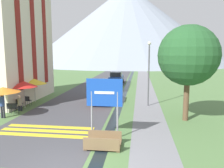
{
  "coord_description": "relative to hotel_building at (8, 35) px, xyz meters",
  "views": [
    {
      "loc": [
        2.89,
        -7.49,
        4.52
      ],
      "look_at": [
        0.66,
        10.0,
        2.01
      ],
      "focal_mm": 35.0,
      "sensor_mm": 36.0,
      "label": 1
    }
  ],
  "objects": [
    {
      "name": "drainage_channel",
      "position": [
        10.6,
        18.0,
        -6.24
      ],
      "size": [
        0.6,
        60.0,
        0.0
      ],
      "color": "black",
      "rests_on": "ground_plane"
    },
    {
      "name": "parked_car_near",
      "position": [
        9.0,
        -0.12,
        -5.33
      ],
      "size": [
        1.88,
        4.09,
        1.82
      ],
      "color": "#A31919",
      "rests_on": "ground_plane"
    },
    {
      "name": "cafe_chair_near_left",
      "position": [
        3.08,
        -4.75,
        -5.73
      ],
      "size": [
        0.4,
        0.4,
        0.85
      ],
      "rotation": [
        0.0,
        0.0,
        0.17
      ],
      "color": "#232328",
      "rests_on": "ground_plane"
    },
    {
      "name": "cafe_chair_far_right",
      "position": [
        2.78,
        -2.19,
        -5.73
      ],
      "size": [
        0.4,
        0.4,
        0.85
      ],
      "rotation": [
        0.0,
        0.0,
        0.12
      ],
      "color": "#232328",
      "rests_on": "ground_plane"
    },
    {
      "name": "road",
      "position": [
        6.9,
        18.0,
        -6.24
      ],
      "size": [
        6.4,
        60.0,
        0.01
      ],
      "color": "#424247",
      "rests_on": "ground_plane"
    },
    {
      "name": "footpath",
      "position": [
        13.0,
        18.0,
        -6.24
      ],
      "size": [
        2.2,
        60.0,
        0.01
      ],
      "color": "slate",
      "rests_on": "ground_plane"
    },
    {
      "name": "footbridge",
      "position": [
        10.6,
        -9.61,
        -6.01
      ],
      "size": [
        1.7,
        1.1,
        0.65
      ],
      "color": "brown",
      "rests_on": "ground_plane"
    },
    {
      "name": "person_standing_terrace",
      "position": [
        2.82,
        -5.75,
        -5.23
      ],
      "size": [
        0.32,
        0.32,
        1.74
      ],
      "color": "#282833",
      "rests_on": "ground_plane"
    },
    {
      "name": "cafe_umbrella_middle_red",
      "position": [
        2.84,
        -2.82,
        -4.25
      ],
      "size": [
        2.17,
        2.17,
        2.24
      ],
      "color": "#B7B2A8",
      "rests_on": "ground_plane"
    },
    {
      "name": "parked_car_far",
      "position": [
        8.87,
        12.51,
        -5.33
      ],
      "size": [
        1.92,
        4.48,
        1.82
      ],
      "color": "navy",
      "rests_on": "ground_plane"
    },
    {
      "name": "person_seated_far",
      "position": [
        3.02,
        -3.87,
        -5.55
      ],
      "size": [
        0.32,
        0.32,
        1.25
      ],
      "color": "#282833",
      "rests_on": "ground_plane"
    },
    {
      "name": "ground_plane",
      "position": [
        9.4,
        8.0,
        -6.24
      ],
      "size": [
        160.0,
        160.0,
        0.0
      ],
      "primitive_type": "plane",
      "color": "#517542"
    },
    {
      "name": "tree_by_path",
      "position": [
        15.41,
        -4.64,
        -1.89
      ],
      "size": [
        3.96,
        3.96,
        6.35
      ],
      "color": "brown",
      "rests_on": "ground_plane"
    },
    {
      "name": "cafe_umbrella_rear_yellow",
      "position": [
        2.69,
        -0.68,
        -4.3
      ],
      "size": [
        2.21,
        2.21,
        2.17
      ],
      "color": "#B7B2A8",
      "rests_on": "ground_plane"
    },
    {
      "name": "crosswalk_marking",
      "position": [
        6.9,
        -7.83,
        -6.23
      ],
      "size": [
        5.44,
        1.84,
        0.01
      ],
      "color": "yellow",
      "rests_on": "ground_plane"
    },
    {
      "name": "cafe_chair_middle",
      "position": [
        2.67,
        -3.39,
        -5.73
      ],
      "size": [
        0.4,
        0.4,
        0.85
      ],
      "rotation": [
        0.0,
        0.0,
        -0.25
      ],
      "color": "#232328",
      "rests_on": "ground_plane"
    },
    {
      "name": "hotel_building",
      "position": [
        0.0,
        0.0,
        0.0
      ],
      "size": [
        5.38,
        9.46,
        11.59
      ],
      "color": "beige",
      "rests_on": "ground_plane"
    },
    {
      "name": "streetlamp",
      "position": [
        13.04,
        -0.79,
        -3.02
      ],
      "size": [
        0.28,
        0.28,
        5.47
      ],
      "color": "#515156",
      "rests_on": "ground_plane"
    },
    {
      "name": "road_sign",
      "position": [
        10.47,
        -8.38,
        -4.09
      ],
      "size": [
        1.91,
        0.11,
        3.2
      ],
      "color": "gray",
      "rests_on": "ground_plane"
    },
    {
      "name": "cafe_chair_near_right",
      "position": [
        2.76,
        -4.76,
        -5.73
      ],
      "size": [
        0.4,
        0.4,
        0.85
      ],
      "rotation": [
        0.0,
        0.0,
        -0.27
      ],
      "color": "#232328",
      "rests_on": "ground_plane"
    },
    {
      "name": "mountain_distant",
      "position": [
        6.57,
        76.34,
        10.08
      ],
      "size": [
        83.1,
        83.1,
        32.63
      ],
      "color": "gray",
      "rests_on": "ground_plane"
    },
    {
      "name": "cafe_umbrella_front_orange",
      "position": [
        2.84,
        -5.56,
        -4.26
      ],
      "size": [
        2.3,
        2.3,
        2.16
      ],
      "color": "#B7B2A8",
      "rests_on": "ground_plane"
    }
  ]
}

